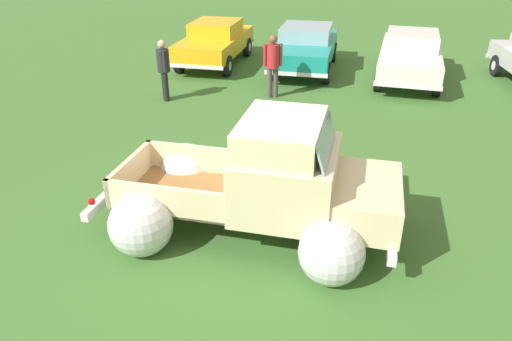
# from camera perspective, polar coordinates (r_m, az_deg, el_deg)

# --- Properties ---
(ground_plane) EXTENTS (80.00, 80.00, 0.00)m
(ground_plane) POSITION_cam_1_polar(r_m,az_deg,el_deg) (7.85, -1.25, -6.79)
(ground_plane) COLOR #3D6B2D
(vintage_pickup_truck) EXTENTS (4.65, 2.81, 1.96)m
(vintage_pickup_truck) POSITION_cam_1_polar(r_m,az_deg,el_deg) (7.37, 1.61, -2.31)
(vintage_pickup_truck) COLOR black
(vintage_pickup_truck) RESTS_ON ground
(show_car_0) EXTENTS (1.90, 4.24, 1.43)m
(show_car_0) POSITION_cam_1_polar(r_m,az_deg,el_deg) (17.14, -4.86, 15.04)
(show_car_0) COLOR black
(show_car_0) RESTS_ON ground
(show_car_1) EXTENTS (2.03, 4.34, 1.43)m
(show_car_1) POSITION_cam_1_polar(r_m,az_deg,el_deg) (16.39, 5.87, 14.44)
(show_car_1) COLOR black
(show_car_1) RESTS_ON ground
(show_car_2) EXTENTS (1.97, 4.57, 1.43)m
(show_car_2) POSITION_cam_1_polar(r_m,az_deg,el_deg) (15.98, 17.82, 12.98)
(show_car_2) COLOR black
(show_car_2) RESTS_ON ground
(spectator_0) EXTENTS (0.52, 0.45, 1.73)m
(spectator_0) POSITION_cam_1_polar(r_m,az_deg,el_deg) (13.51, 2.01, 12.70)
(spectator_0) COLOR #4C4742
(spectator_0) RESTS_ON ground
(spectator_1) EXTENTS (0.47, 0.49, 1.65)m
(spectator_1) POSITION_cam_1_polar(r_m,az_deg,el_deg) (13.52, -10.91, 12.01)
(spectator_1) COLOR black
(spectator_1) RESTS_ON ground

